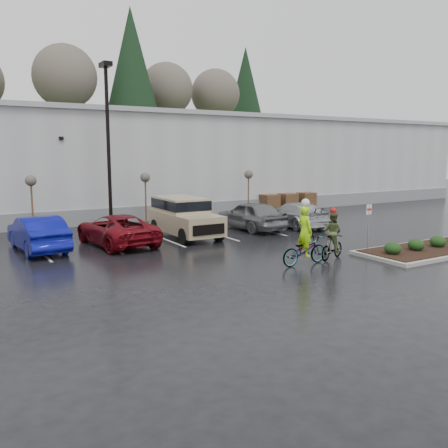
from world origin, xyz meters
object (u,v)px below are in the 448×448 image
sapling_east (249,177)px  sapling_mid (145,180)px  car_red (116,230)px  suv_tan (185,218)px  pallet_stack_a (269,203)px  fire_lane_sign (368,222)px  cyclist_hivis (304,245)px  sapling_west (31,184)px  cyclist_olive (332,240)px  pallet_stack_c (306,201)px  pallet_stack_b (287,202)px  car_blue (38,233)px  lamppost (108,129)px  car_far_silver (295,215)px  car_grey (250,215)px

sapling_east → sapling_mid: bearing=180.0°
car_red → suv_tan: suv_tan is taller
suv_tan → pallet_stack_a: bearing=31.8°
sapling_east → pallet_stack_a: bearing=21.8°
car_red → suv_tan: 3.80m
sapling_east → suv_tan: 9.05m
fire_lane_sign → cyclist_hivis: 3.83m
sapling_west → sapling_east: (14.00, 0.00, 0.00)m
sapling_west → sapling_east: bearing=0.0°
cyclist_olive → suv_tan: bearing=1.6°
pallet_stack_a → cyclist_olive: size_ratio=0.63×
sapling_west → suv_tan: bearing=-37.2°
pallet_stack_c → car_red: 18.20m
sapling_mid → pallet_stack_b: bearing=4.9°
car_blue → lamppost: bearing=-144.4°
sapling_east → pallet_stack_a: sapling_east is taller
fire_lane_sign → cyclist_olive: 2.26m
car_far_silver → cyclist_olive: (-4.26, -7.67, 0.07)m
fire_lane_sign → car_grey: fire_lane_sign is taller
sapling_mid → pallet_stack_b: (11.70, 1.00, -2.05)m
pallet_stack_a → cyclist_hivis: bearing=-121.1°
lamppost → sapling_mid: bearing=21.8°
suv_tan → pallet_stack_c: bearing=24.6°
pallet_stack_a → cyclist_olive: bearing=-116.3°
pallet_stack_b → car_blue: 19.66m
pallet_stack_a → sapling_mid: bearing=-174.3°
sapling_mid → cyclist_olive: 13.40m
pallet_stack_c → cyclist_olive: (-10.37, -13.89, 0.12)m
pallet_stack_a → car_grey: car_grey is taller
fire_lane_sign → suv_tan: 9.26m
lamppost → fire_lane_sign: bearing=-56.5°
pallet_stack_c → car_grey: size_ratio=0.28×
car_grey → sapling_east: bearing=-125.8°
lamppost → sapling_west: 5.07m
pallet_stack_b → suv_tan: suv_tan is taller
car_blue → car_far_silver: (14.45, -0.36, -0.07)m
sapling_west → cyclist_olive: size_ratio=1.48×
car_blue → car_grey: size_ratio=1.00×
car_far_silver → cyclist_olive: size_ratio=2.33×
cyclist_olive → sapling_mid: bearing=-5.3°
pallet_stack_b → car_grey: bearing=-141.3°
car_red → car_far_silver: size_ratio=1.06×
car_red → car_grey: bearing=178.2°
car_blue → car_red: size_ratio=0.91×
lamppost → cyclist_olive: lamppost is taller
lamppost → sapling_mid: size_ratio=2.88×
car_red → cyclist_olive: (6.70, -7.58, 0.06)m
fire_lane_sign → car_red: fire_lane_sign is taller
car_blue → suv_tan: suv_tan is taller
lamppost → fire_lane_sign: (7.80, -11.80, -4.28)m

